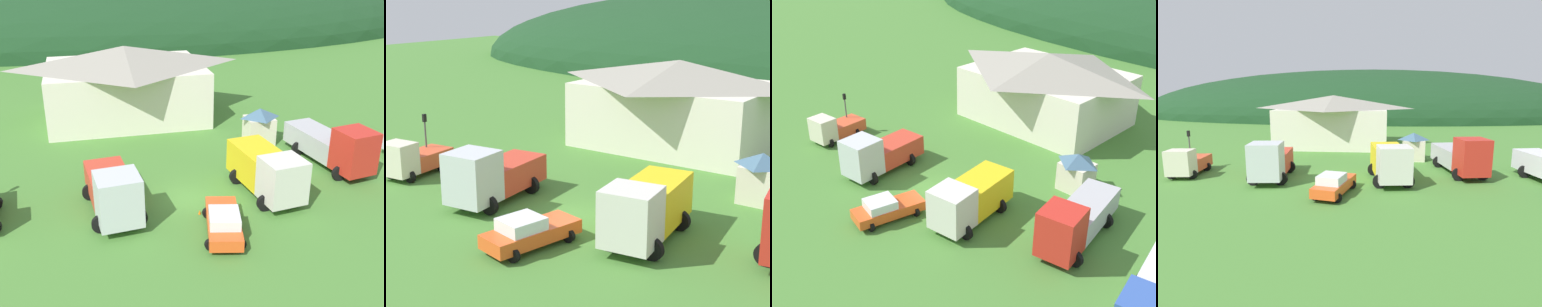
% 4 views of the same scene
% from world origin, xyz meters
% --- Properties ---
extents(ground_plane, '(200.00, 200.00, 0.00)m').
position_xyz_m(ground_plane, '(0.00, 0.00, 0.00)').
color(ground_plane, '#477F33').
extents(depot_building, '(15.69, 11.68, 6.91)m').
position_xyz_m(depot_building, '(-1.96, 17.71, 3.56)').
color(depot_building, silver).
rests_on(depot_building, ground).
extents(play_shed_cream, '(2.49, 2.20, 3.06)m').
position_xyz_m(play_shed_cream, '(8.16, 8.25, 1.58)').
color(play_shed_cream, beige).
rests_on(play_shed_cream, ground).
extents(light_truck_cream, '(2.89, 5.14, 2.57)m').
position_xyz_m(light_truck_cream, '(-12.75, -0.23, 1.22)').
color(light_truck_cream, beige).
rests_on(light_truck_cream, ground).
extents(tow_truck_silver, '(3.73, 7.16, 3.49)m').
position_xyz_m(tow_truck_silver, '(-4.77, -0.94, 1.71)').
color(tow_truck_silver, silver).
rests_on(tow_truck_silver, ground).
extents(flatbed_truck_yellow, '(3.84, 6.97, 3.33)m').
position_xyz_m(flatbed_truck_yellow, '(5.34, -0.51, 1.79)').
color(flatbed_truck_yellow, silver).
rests_on(flatbed_truck_yellow, ground).
extents(service_pickup_orange, '(3.00, 5.26, 1.66)m').
position_xyz_m(service_pickup_orange, '(1.14, -4.50, 0.83)').
color(service_pickup_orange, '#EB531F').
rests_on(service_pickup_orange, ground).
extents(traffic_light_west, '(0.20, 0.32, 3.85)m').
position_xyz_m(traffic_light_west, '(-13.59, 1.74, 2.38)').
color(traffic_light_west, '#4C4C51').
rests_on(traffic_light_west, ground).
extents(traffic_cone_near_pickup, '(0.36, 0.36, 0.60)m').
position_xyz_m(traffic_cone_near_pickup, '(0.36, -2.03, 0.00)').
color(traffic_cone_near_pickup, orange).
rests_on(traffic_cone_near_pickup, ground).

